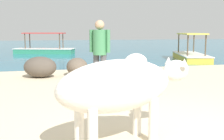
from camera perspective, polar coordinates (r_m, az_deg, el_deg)
The scene contains 8 objects.
water_surface at distance 25.07m, azimuth -9.55°, elevation 4.65°, with size 60.00×36.00×0.03m, color teal.
cow at distance 3.30m, azimuth 1.89°, elevation -3.28°, with size 1.96×1.07×1.10m.
person_standing at distance 6.50m, azimuth -2.51°, elevation 4.24°, with size 0.44×0.32×1.62m.
shore_rock_large at distance 8.54m, azimuth -14.47°, elevation 0.59°, with size 0.97×0.76×0.62m, color brown.
shore_rock_medium at distance 8.67m, azimuth -7.14°, elevation 0.66°, with size 0.91×0.65×0.55m, color #6B5B4C.
shore_rock_small at distance 7.09m, azimuth 6.99°, elevation -1.54°, with size 0.64×0.52×0.41m, color #6B5B4C.
boat_yellow at distance 13.83m, azimuth 15.76°, elevation 3.04°, with size 2.14×3.85×1.29m.
boat_green at distance 17.93m, azimuth -13.62°, elevation 4.18°, with size 3.85×2.26×1.29m.
Camera 1 is at (-1.69, -2.97, 1.41)m, focal length 44.75 mm.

